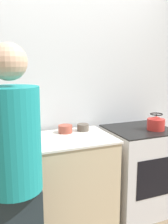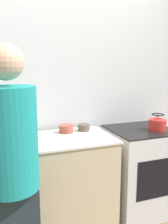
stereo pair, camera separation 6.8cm
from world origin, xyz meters
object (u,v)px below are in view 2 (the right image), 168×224
at_px(knife, 16,141).
at_px(bowl_prep, 84,127).
at_px(person, 12,168).
at_px(oven, 139,170).
at_px(kettle, 157,123).
at_px(cutting_board, 13,142).

xyz_separation_m(knife, bowl_prep, (0.70, 0.17, 0.01)).
bearing_deg(person, knife, 82.26).
bearing_deg(oven, bowl_prep, 165.22).
distance_m(knife, kettle, 1.42).
xyz_separation_m(cutting_board, bowl_prep, (0.72, 0.16, 0.03)).
relative_size(kettle, bowl_prep, 1.52).
bearing_deg(cutting_board, bowl_prep, 12.82).
bearing_deg(cutting_board, kettle, -3.64).
bearing_deg(kettle, person, -161.70).
relative_size(person, kettle, 9.42).
distance_m(cutting_board, bowl_prep, 0.74).
xyz_separation_m(knife, kettle, (1.42, -0.08, 0.05)).
bearing_deg(kettle, oven, 141.74).
distance_m(knife, bowl_prep, 0.72).
bearing_deg(knife, bowl_prep, -10.06).
relative_size(oven, kettle, 5.04).
height_order(person, cutting_board, person).
distance_m(oven, knife, 1.38).
height_order(oven, knife, knife).
distance_m(person, kettle, 1.58).
bearing_deg(person, oven, 23.46).
bearing_deg(oven, kettle, -38.26).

